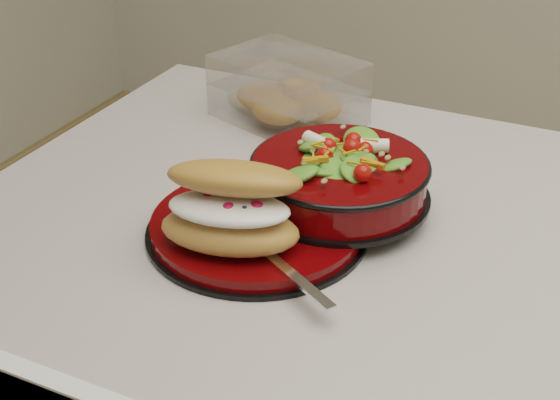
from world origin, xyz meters
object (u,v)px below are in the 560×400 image
at_px(dinner_plate, 257,227).
at_px(salad_bowl, 339,173).
at_px(fork, 281,265).
at_px(croissant, 232,208).
at_px(pastry_box, 288,92).

relative_size(dinner_plate, salad_bowl, 1.17).
relative_size(dinner_plate, fork, 1.72).
height_order(salad_bowl, fork, salad_bowl).
relative_size(salad_bowl, fork, 1.46).
xyz_separation_m(dinner_plate, fork, (0.06, -0.07, 0.01)).
bearing_deg(croissant, pastry_box, 91.33).
bearing_deg(pastry_box, fork, -47.37).
distance_m(salad_bowl, croissant, 0.16).
bearing_deg(croissant, dinner_plate, 74.01).
bearing_deg(fork, croissant, 105.66).
bearing_deg(salad_bowl, croissant, -115.63).
distance_m(dinner_plate, pastry_box, 0.33).
xyz_separation_m(dinner_plate, pastry_box, (-0.10, 0.31, 0.03)).
distance_m(croissant, pastry_box, 0.38).
height_order(croissant, fork, croissant).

